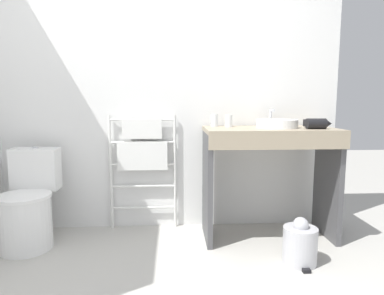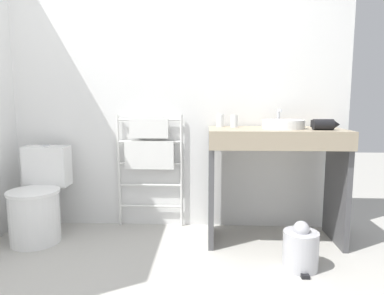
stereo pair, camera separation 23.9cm
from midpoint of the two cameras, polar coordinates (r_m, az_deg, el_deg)
wall_back at (r=3.02m, az=-6.88°, el=9.79°), size 3.01×0.12×2.43m
toilet at (r=2.97m, az=-27.81°, el=-8.91°), size 0.39×0.53×0.74m
towel_radiator at (r=2.96m, az=-10.55°, el=-0.86°), size 0.58×0.06×0.99m
vanity_counter at (r=2.76m, az=10.35°, el=-2.71°), size 1.02×0.55×0.90m
sink_basin at (r=2.76m, az=11.62°, el=3.96°), size 0.32×0.32×0.07m
faucet at (r=2.92m, az=10.77°, el=5.33°), size 0.02×0.10×0.15m
cup_near_wall at (r=2.86m, az=1.35°, el=4.56°), size 0.06×0.06×0.10m
cup_near_edge at (r=2.80m, az=3.71°, el=4.44°), size 0.06×0.06×0.10m
hair_dryer at (r=2.73m, az=17.78°, el=3.81°), size 0.19×0.16×0.08m
trash_bin at (r=2.49m, az=14.87°, el=-15.34°), size 0.23×0.26×0.33m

